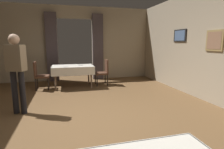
{
  "coord_description": "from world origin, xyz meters",
  "views": [
    {
      "loc": [
        -0.46,
        -3.51,
        1.54
      ],
      "look_at": [
        0.56,
        0.36,
        0.83
      ],
      "focal_mm": 28.94,
      "sensor_mm": 36.0,
      "label": 1
    }
  ],
  "objects_px": {
    "dining_table_mid": "(73,68)",
    "plate_mid_b": "(65,67)",
    "person_waiter_by_doorway": "(16,67)",
    "plate_mid_a": "(80,65)",
    "chair_mid_right": "(103,71)",
    "chair_mid_left": "(39,74)"
  },
  "relations": [
    {
      "from": "person_waiter_by_doorway",
      "to": "plate_mid_b",
      "type": "bearing_deg",
      "value": 62.67
    },
    {
      "from": "chair_mid_right",
      "to": "plate_mid_b",
      "type": "bearing_deg",
      "value": -167.15
    },
    {
      "from": "chair_mid_left",
      "to": "person_waiter_by_doorway",
      "type": "xyz_separation_m",
      "value": [
        -0.17,
        -2.11,
        0.51
      ]
    },
    {
      "from": "dining_table_mid",
      "to": "plate_mid_a",
      "type": "xyz_separation_m",
      "value": [
        0.26,
        0.06,
        0.1
      ]
    },
    {
      "from": "chair_mid_right",
      "to": "person_waiter_by_doorway",
      "type": "relative_size",
      "value": 0.54
    },
    {
      "from": "dining_table_mid",
      "to": "plate_mid_b",
      "type": "height_order",
      "value": "plate_mid_b"
    },
    {
      "from": "plate_mid_a",
      "to": "dining_table_mid",
      "type": "bearing_deg",
      "value": -167.07
    },
    {
      "from": "dining_table_mid",
      "to": "person_waiter_by_doorway",
      "type": "height_order",
      "value": "person_waiter_by_doorway"
    },
    {
      "from": "chair_mid_left",
      "to": "plate_mid_a",
      "type": "bearing_deg",
      "value": 7.47
    },
    {
      "from": "chair_mid_right",
      "to": "plate_mid_b",
      "type": "distance_m",
      "value": 1.42
    },
    {
      "from": "person_waiter_by_doorway",
      "to": "dining_table_mid",
      "type": "bearing_deg",
      "value": 60.45
    },
    {
      "from": "plate_mid_a",
      "to": "chair_mid_right",
      "type": "bearing_deg",
      "value": -4.03
    },
    {
      "from": "dining_table_mid",
      "to": "chair_mid_left",
      "type": "height_order",
      "value": "chair_mid_left"
    },
    {
      "from": "chair_mid_right",
      "to": "chair_mid_left",
      "type": "distance_m",
      "value": 2.19
    },
    {
      "from": "chair_mid_left",
      "to": "plate_mid_a",
      "type": "height_order",
      "value": "chair_mid_left"
    },
    {
      "from": "plate_mid_a",
      "to": "person_waiter_by_doorway",
      "type": "relative_size",
      "value": 0.12
    },
    {
      "from": "chair_mid_right",
      "to": "plate_mid_b",
      "type": "relative_size",
      "value": 4.76
    },
    {
      "from": "dining_table_mid",
      "to": "plate_mid_b",
      "type": "distance_m",
      "value": 0.43
    },
    {
      "from": "chair_mid_left",
      "to": "person_waiter_by_doorway",
      "type": "distance_m",
      "value": 2.18
    },
    {
      "from": "chair_mid_right",
      "to": "person_waiter_by_doorway",
      "type": "bearing_deg",
      "value": -136.63
    },
    {
      "from": "plate_mid_b",
      "to": "person_waiter_by_doorway",
      "type": "height_order",
      "value": "person_waiter_by_doorway"
    },
    {
      "from": "chair_mid_left",
      "to": "person_waiter_by_doorway",
      "type": "height_order",
      "value": "person_waiter_by_doorway"
    }
  ]
}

